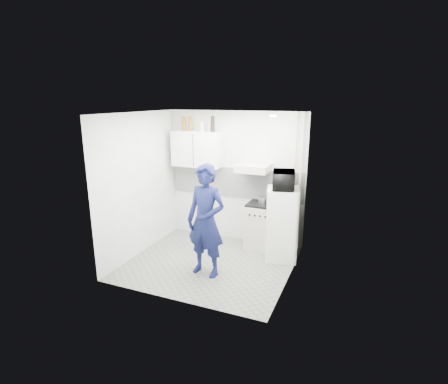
% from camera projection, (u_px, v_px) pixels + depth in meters
% --- Properties ---
extents(floor, '(2.80, 2.80, 0.00)m').
position_uv_depth(floor, '(210.00, 263.00, 6.18)').
color(floor, '#585858').
rests_on(floor, ground).
extents(ceiling, '(2.80, 2.80, 0.00)m').
position_uv_depth(ceiling, '(208.00, 113.00, 5.50)').
color(ceiling, white).
rests_on(ceiling, wall_back).
extents(wall_back, '(2.80, 0.00, 2.80)m').
position_uv_depth(wall_back, '(235.00, 177.00, 6.96)').
color(wall_back, silver).
rests_on(wall_back, floor).
extents(wall_left, '(0.00, 2.60, 2.60)m').
position_uv_depth(wall_left, '(139.00, 185.00, 6.36)').
color(wall_left, silver).
rests_on(wall_left, floor).
extents(wall_right, '(0.00, 2.60, 2.60)m').
position_uv_depth(wall_right, '(292.00, 202.00, 5.32)').
color(wall_right, silver).
rests_on(wall_right, floor).
extents(person, '(0.72, 0.52, 1.85)m').
position_uv_depth(person, '(206.00, 221.00, 5.60)').
color(person, '#10153E').
rests_on(person, floor).
extents(stove, '(0.55, 0.55, 0.87)m').
position_uv_depth(stove, '(261.00, 226.00, 6.72)').
color(stove, beige).
rests_on(stove, floor).
extents(fridge, '(0.66, 0.66, 1.31)m').
position_uv_depth(fridge, '(282.00, 224.00, 6.22)').
color(fridge, white).
rests_on(fridge, floor).
extents(stove_top, '(0.52, 0.52, 0.03)m').
position_uv_depth(stove_top, '(262.00, 204.00, 6.61)').
color(stove_top, black).
rests_on(stove_top, stove).
extents(saucepan, '(0.20, 0.20, 0.11)m').
position_uv_depth(saucepan, '(263.00, 200.00, 6.64)').
color(saucepan, silver).
rests_on(saucepan, stove_top).
extents(microwave, '(0.62, 0.49, 0.30)m').
position_uv_depth(microwave, '(284.00, 180.00, 6.01)').
color(microwave, black).
rests_on(microwave, fridge).
extents(bottle_b, '(0.07, 0.07, 0.28)m').
position_uv_depth(bottle_b, '(184.00, 124.00, 6.91)').
color(bottle_b, brown).
rests_on(bottle_b, upper_cabinet).
extents(bottle_c, '(0.07, 0.07, 0.30)m').
position_uv_depth(bottle_c, '(191.00, 123.00, 6.85)').
color(bottle_c, brown).
rests_on(bottle_c, upper_cabinet).
extents(canister_a, '(0.08, 0.08, 0.19)m').
position_uv_depth(canister_a, '(202.00, 126.00, 6.77)').
color(canister_a, '#B2B7BC').
rests_on(canister_a, upper_cabinet).
extents(canister_b, '(0.08, 0.08, 0.15)m').
position_uv_depth(canister_b, '(209.00, 128.00, 6.72)').
color(canister_b, silver).
rests_on(canister_b, upper_cabinet).
extents(bottle_e, '(0.07, 0.07, 0.30)m').
position_uv_depth(bottle_e, '(213.00, 124.00, 6.68)').
color(bottle_e, black).
rests_on(bottle_e, upper_cabinet).
extents(upper_cabinet, '(1.00, 0.35, 0.70)m').
position_uv_depth(upper_cabinet, '(197.00, 149.00, 6.93)').
color(upper_cabinet, white).
rests_on(upper_cabinet, wall_back).
extents(range_hood, '(0.60, 0.50, 0.14)m').
position_uv_depth(range_hood, '(253.00, 168.00, 6.50)').
color(range_hood, beige).
rests_on(range_hood, wall_back).
extents(backsplash, '(2.74, 0.03, 0.60)m').
position_uv_depth(backsplash, '(235.00, 182.00, 6.97)').
color(backsplash, white).
rests_on(backsplash, wall_back).
extents(pipe_a, '(0.05, 0.05, 2.60)m').
position_uv_depth(pipe_a, '(300.00, 184.00, 6.40)').
color(pipe_a, beige).
rests_on(pipe_a, floor).
extents(pipe_b, '(0.04, 0.04, 2.60)m').
position_uv_depth(pipe_b, '(293.00, 184.00, 6.45)').
color(pipe_b, beige).
rests_on(pipe_b, floor).
extents(ceiling_spot_fixture, '(0.10, 0.10, 0.02)m').
position_uv_depth(ceiling_spot_fixture, '(273.00, 116.00, 5.32)').
color(ceiling_spot_fixture, white).
rests_on(ceiling_spot_fixture, ceiling).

